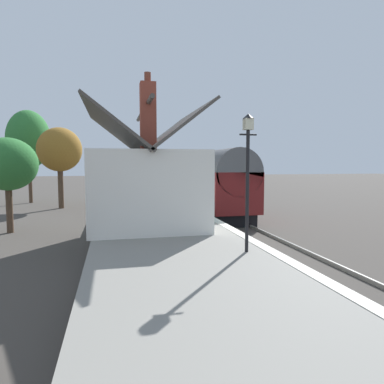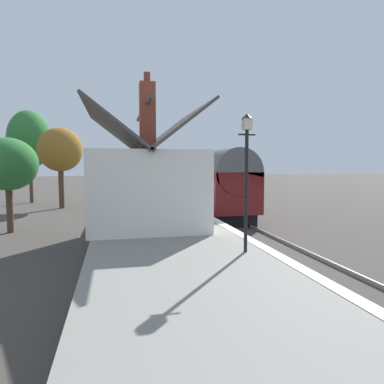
# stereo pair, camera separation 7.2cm
# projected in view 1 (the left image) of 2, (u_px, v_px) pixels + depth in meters

# --- Properties ---
(ground_plane) EXTENTS (160.00, 160.00, 0.00)m
(ground_plane) POSITION_uv_depth(u_px,v_px,m) (217.00, 226.00, 19.28)
(ground_plane) COLOR #423D38
(platform) EXTENTS (32.00, 5.36, 0.94)m
(platform) POSITION_uv_depth(u_px,v_px,m) (151.00, 220.00, 18.42)
(platform) COLOR gray
(platform) RESTS_ON ground
(platform_edge_coping) EXTENTS (32.00, 0.36, 0.02)m
(platform_edge_coping) POSITION_uv_depth(u_px,v_px,m) (196.00, 209.00, 18.94)
(platform_edge_coping) COLOR beige
(platform_edge_coping) RESTS_ON platform
(rail_near) EXTENTS (52.00, 0.08, 0.14)m
(rail_near) POSITION_uv_depth(u_px,v_px,m) (244.00, 223.00, 19.64)
(rail_near) COLOR gray
(rail_near) RESTS_ON ground
(rail_far) EXTENTS (52.00, 0.08, 0.14)m
(rail_far) POSITION_uv_depth(u_px,v_px,m) (220.00, 224.00, 19.32)
(rail_far) COLOR gray
(rail_far) RESTS_ON ground
(train) EXTENTS (8.55, 2.73, 4.32)m
(train) POSITION_uv_depth(u_px,v_px,m) (217.00, 183.00, 22.17)
(train) COLOR black
(train) RESTS_ON ground
(station_building) EXTENTS (6.51, 4.62, 5.82)m
(station_building) POSITION_uv_depth(u_px,v_px,m) (145.00, 184.00, 14.52)
(station_building) COLOR white
(station_building) RESTS_ON platform
(bench_mid_platform) EXTENTS (1.40, 0.44, 0.88)m
(bench_mid_platform) POSITION_uv_depth(u_px,v_px,m) (156.00, 193.00, 23.53)
(bench_mid_platform) COLOR teal
(bench_mid_platform) RESTS_ON platform
(bench_platform_end) EXTENTS (1.42, 0.50, 0.88)m
(bench_platform_end) POSITION_uv_depth(u_px,v_px,m) (152.00, 189.00, 27.60)
(bench_platform_end) COLOR teal
(bench_platform_end) RESTS_ON platform
(bench_near_building) EXTENTS (1.41, 0.45, 0.88)m
(bench_near_building) POSITION_uv_depth(u_px,v_px,m) (152.00, 191.00, 25.41)
(bench_near_building) COLOR teal
(bench_near_building) RESTS_ON platform
(planter_bench_right) EXTENTS (0.59, 0.59, 0.82)m
(planter_bench_right) POSITION_uv_depth(u_px,v_px,m) (158.00, 188.00, 29.06)
(planter_bench_right) COLOR teal
(planter_bench_right) RESTS_ON platform
(planter_by_door) EXTENTS (0.47, 0.47, 0.77)m
(planter_by_door) POSITION_uv_depth(u_px,v_px,m) (181.00, 200.00, 20.39)
(planter_by_door) COLOR black
(planter_by_door) RESTS_ON platform
(planter_edge_far) EXTENTS (0.49, 0.49, 0.83)m
(planter_edge_far) POSITION_uv_depth(u_px,v_px,m) (120.00, 190.00, 27.27)
(planter_edge_far) COLOR gray
(planter_edge_far) RESTS_ON platform
(lamp_post_platform) EXTENTS (0.32, 0.50, 3.92)m
(lamp_post_platform) POSITION_uv_depth(u_px,v_px,m) (248.00, 157.00, 9.69)
(lamp_post_platform) COLOR black
(lamp_post_platform) RESTS_ON platform
(tree_far_right) EXTENTS (2.89, 2.86, 4.74)m
(tree_far_right) POSITION_uv_depth(u_px,v_px,m) (7.00, 165.00, 17.02)
(tree_far_right) COLOR #4C3828
(tree_far_right) RESTS_ON ground
(tree_behind_building) EXTENTS (3.40, 3.31, 6.19)m
(tree_behind_building) POSITION_uv_depth(u_px,v_px,m) (60.00, 150.00, 26.29)
(tree_behind_building) COLOR #4C3828
(tree_behind_building) RESTS_ON ground
(tree_distant) EXTENTS (4.21, 3.60, 8.02)m
(tree_distant) POSITION_uv_depth(u_px,v_px,m) (29.00, 140.00, 29.86)
(tree_distant) COLOR #4C3828
(tree_distant) RESTS_ON ground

